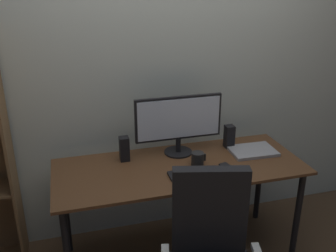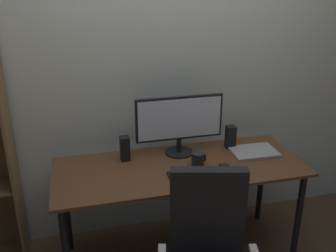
% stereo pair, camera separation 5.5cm
% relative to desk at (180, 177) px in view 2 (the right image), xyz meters
% --- Properties ---
extents(back_wall, '(6.40, 0.10, 2.60)m').
position_rel_desk_xyz_m(back_wall, '(0.00, 0.50, 0.64)').
color(back_wall, beige).
rests_on(back_wall, ground).
extents(desk, '(1.66, 0.66, 0.74)m').
position_rel_desk_xyz_m(desk, '(0.00, 0.00, 0.00)').
color(desk, '#56351E').
rests_on(desk, ground).
extents(monitor, '(0.62, 0.20, 0.42)m').
position_rel_desk_xyz_m(monitor, '(0.05, 0.19, 0.33)').
color(monitor, black).
rests_on(monitor, desk).
extents(keyboard, '(0.29, 0.11, 0.02)m').
position_rel_desk_xyz_m(keyboard, '(0.03, -0.14, 0.09)').
color(keyboard, black).
rests_on(keyboard, desk).
extents(mouse, '(0.08, 0.11, 0.03)m').
position_rel_desk_xyz_m(mouse, '(0.27, -0.14, 0.10)').
color(mouse, black).
rests_on(mouse, desk).
extents(coffee_mug, '(0.10, 0.08, 0.09)m').
position_rel_desk_xyz_m(coffee_mug, '(0.12, -0.02, 0.13)').
color(coffee_mug, black).
rests_on(coffee_mug, desk).
extents(laptop, '(0.33, 0.24, 0.02)m').
position_rel_desk_xyz_m(laptop, '(0.56, 0.05, 0.10)').
color(laptop, '#99999E').
rests_on(laptop, desk).
extents(speaker_left, '(0.06, 0.07, 0.17)m').
position_rel_desk_xyz_m(speaker_left, '(-0.34, 0.18, 0.17)').
color(speaker_left, black).
rests_on(speaker_left, desk).
extents(speaker_right, '(0.06, 0.07, 0.17)m').
position_rel_desk_xyz_m(speaker_right, '(0.43, 0.18, 0.17)').
color(speaker_right, black).
rests_on(speaker_right, desk).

